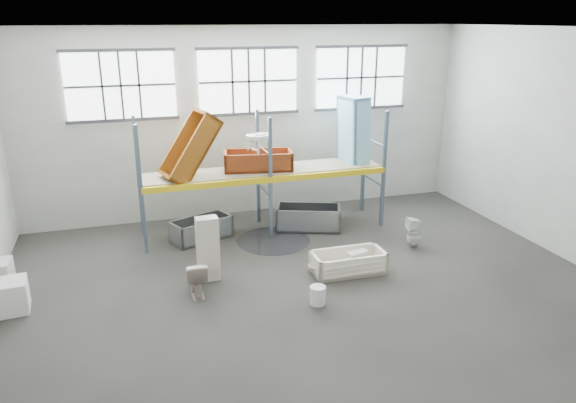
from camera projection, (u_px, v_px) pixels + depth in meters
name	position (u px, v px, depth m)	size (l,w,h in m)	color
floor	(310.00, 293.00, 10.84)	(12.00, 10.00, 0.10)	#45413B
ceiling	(314.00, 25.00, 9.20)	(12.00, 10.00, 0.10)	silver
wall_back	(249.00, 122.00, 14.58)	(12.00, 0.10, 5.00)	#A6A59A
wall_front	(483.00, 297.00, 5.46)	(12.00, 0.10, 5.00)	#B5B4A9
wall_right	(575.00, 148.00, 11.74)	(0.10, 10.00, 5.00)	#BBBAAE
window_left	(121.00, 86.00, 13.22)	(2.60, 0.04, 1.60)	white
window_mid	(249.00, 81.00, 14.13)	(2.60, 0.04, 1.60)	white
window_right	(361.00, 78.00, 15.04)	(2.60, 0.04, 1.60)	white
rack_upright_la	(141.00, 191.00, 12.11)	(0.08, 0.08, 3.00)	slate
rack_upright_lb	(139.00, 177.00, 13.20)	(0.08, 0.08, 3.00)	slate
rack_upright_ma	(270.00, 180.00, 12.96)	(0.08, 0.08, 3.00)	slate
rack_upright_mb	(258.00, 167.00, 14.05)	(0.08, 0.08, 3.00)	slate
rack_upright_ra	(384.00, 170.00, 13.81)	(0.08, 0.08, 3.00)	slate
rack_upright_rb	(364.00, 159.00, 14.90)	(0.08, 0.08, 3.00)	slate
rack_beam_front	(270.00, 180.00, 12.96)	(6.00, 0.10, 0.14)	yellow
rack_beam_back	(258.00, 167.00, 14.05)	(6.00, 0.10, 0.14)	yellow
shelf_deck	(264.00, 170.00, 13.48)	(5.90, 1.10, 0.03)	gray
wet_patch	(273.00, 241.00, 13.26)	(1.80, 1.80, 0.00)	black
bathtub_beige	(348.00, 262.00, 11.56)	(1.55, 0.73, 0.45)	#F2E5CE
cistern_spare	(357.00, 261.00, 11.51)	(0.44, 0.21, 0.42)	beige
sink_in_tub	(318.00, 268.00, 11.46)	(0.45, 0.45, 0.15)	beige
toilet_beige	(196.00, 278.00, 10.58)	(0.40, 0.71, 0.72)	#C1AC9F
cistern_tall	(208.00, 249.00, 11.11)	(0.44, 0.29, 1.36)	beige
toilet_white	(414.00, 232.00, 12.81)	(0.33, 0.34, 0.73)	white
steel_tub_left	(201.00, 229.00, 13.28)	(1.45, 0.68, 0.53)	#ACB0B4
steel_tub_right	(308.00, 218.00, 13.94)	(1.63, 0.76, 0.60)	#929499
rust_tub_flat	(258.00, 161.00, 13.42)	(1.68, 0.79, 0.47)	#924111
rust_tub_tilted	(190.00, 147.00, 12.68)	(1.77, 0.83, 0.50)	#9A5810
sink_on_shelf	(258.00, 154.00, 12.93)	(0.58, 0.45, 0.51)	white
blue_tub_upright	(353.00, 131.00, 14.02)	(1.78, 0.83, 0.50)	#80C5E0
bucket	(318.00, 295.00, 10.28)	(0.31, 0.31, 0.36)	silver
carton_near	(7.00, 297.00, 9.97)	(0.70, 0.60, 0.60)	white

